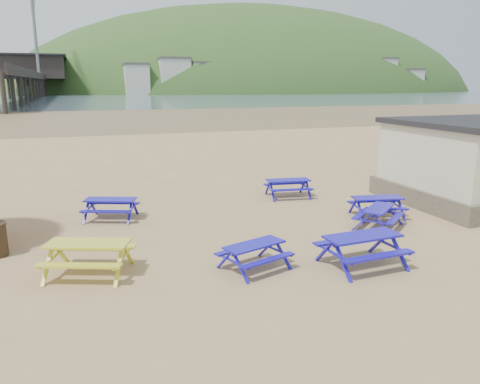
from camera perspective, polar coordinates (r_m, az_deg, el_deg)
name	(u,v)px	position (r m, az deg, el deg)	size (l,w,h in m)	color
ground	(249,235)	(14.23, 1.08, -5.30)	(400.00, 400.00, 0.00)	tan
wet_sand	(111,116)	(67.96, -15.51, 8.89)	(400.00, 400.00, 0.00)	olive
sea	(86,96)	(182.77, -18.21, 11.11)	(400.00, 400.00, 0.00)	#435460
picnic_table_blue_a	(111,209)	(16.39, -15.45, -2.01)	(2.05, 1.86, 0.70)	#101192
picnic_table_blue_b	(288,188)	(18.94, 5.86, 0.45)	(1.90, 1.61, 0.72)	#101192
picnic_table_blue_c	(377,207)	(16.72, 16.35, -1.77)	(1.91, 1.66, 0.70)	#101192
picnic_table_blue_d	(254,256)	(11.66, 1.75, -7.84)	(1.88, 1.69, 0.66)	#101192
picnic_table_blue_e	(362,250)	(12.20, 14.65, -6.91)	(2.03, 1.67, 0.81)	#101192
picnic_table_blue_f	(378,217)	(15.53, 16.53, -2.99)	(2.03, 1.99, 0.66)	#101192
picnic_table_yellow	(89,258)	(11.88, -17.95, -7.71)	(2.35, 2.14, 0.81)	gold
pier	(33,80)	(191.34, -23.91, 12.35)	(24.00, 220.00, 39.29)	black
headland_town	(257,110)	(260.58, 2.03, 9.98)	(264.00, 144.00, 108.00)	#2D4C1E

